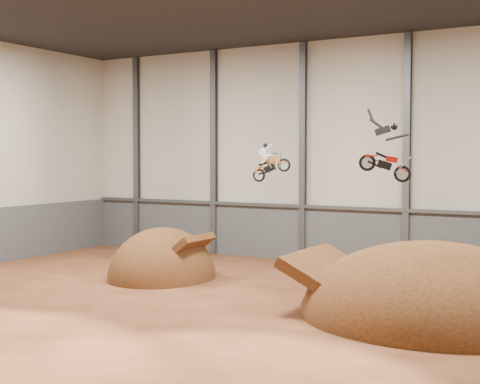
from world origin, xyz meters
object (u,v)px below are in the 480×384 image
Objects in this scene: landing_ramp at (433,319)px; fmx_rider_a at (274,157)px; fmx_rider_b at (382,146)px; takeoff_ramp at (162,278)px.

fmx_rider_a is at bearing 174.06° from landing_ramp.
takeoff_ramp is at bearing 150.09° from fmx_rider_b.
fmx_rider_b reaches higher than landing_ramp.
fmx_rider_a reaches higher than takeoff_ramp.
landing_ramp is (15.25, -2.04, 0.00)m from takeoff_ramp.
fmx_rider_b is (13.58, -3.76, 7.13)m from takeoff_ramp.
landing_ramp is 5.56× the size of fmx_rider_a.
landing_ramp is at bearing -7.62° from takeoff_ramp.
takeoff_ramp is 10.10m from fmx_rider_a.
fmx_rider_a is (7.47, -1.23, 6.68)m from takeoff_ramp.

